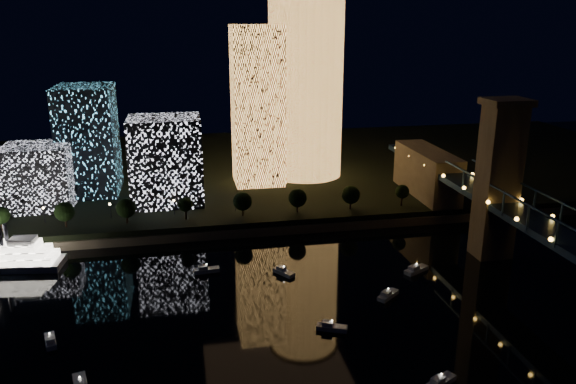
% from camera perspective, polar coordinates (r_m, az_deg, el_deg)
% --- Properties ---
extents(ground, '(520.00, 520.00, 0.00)m').
position_cam_1_polar(ground, '(127.72, 4.81, -17.53)').
color(ground, black).
rests_on(ground, ground).
extents(far_bank, '(420.00, 160.00, 5.00)m').
position_cam_1_polar(far_bank, '(271.55, -4.21, 2.27)').
color(far_bank, black).
rests_on(far_bank, ground).
extents(seawall, '(420.00, 6.00, 3.00)m').
position_cam_1_polar(seawall, '(198.28, -1.51, -3.77)').
color(seawall, '#6B5E4C').
rests_on(seawall, ground).
extents(tower_cylindrical, '(34.00, 34.00, 79.14)m').
position_cam_1_polar(tower_cylindrical, '(246.69, 1.82, 10.77)').
color(tower_cylindrical, '#F3A54E').
rests_on(tower_cylindrical, far_bank).
extents(tower_rectangular, '(20.47, 20.47, 65.12)m').
position_cam_1_polar(tower_rectangular, '(235.43, -3.12, 8.69)').
color(tower_rectangular, '#F3A54E').
rests_on(tower_rectangular, far_bank).
extents(midrise_blocks, '(101.12, 45.14, 42.55)m').
position_cam_1_polar(midrise_blocks, '(229.66, -19.88, 3.47)').
color(midrise_blocks, white).
rests_on(midrise_blocks, far_bank).
extents(motorboats, '(105.87, 83.26, 2.78)m').
position_cam_1_polar(motorboats, '(134.80, -1.01, -14.99)').
color(motorboats, silver).
rests_on(motorboats, ground).
extents(esplanade_trees, '(165.29, 6.84, 8.92)m').
position_cam_1_polar(esplanade_trees, '(198.66, -9.62, -1.22)').
color(esplanade_trees, black).
rests_on(esplanade_trees, far_bank).
extents(street_lamps, '(132.70, 0.70, 5.65)m').
position_cam_1_polar(street_lamps, '(204.85, -11.51, -1.19)').
color(street_lamps, black).
rests_on(street_lamps, far_bank).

